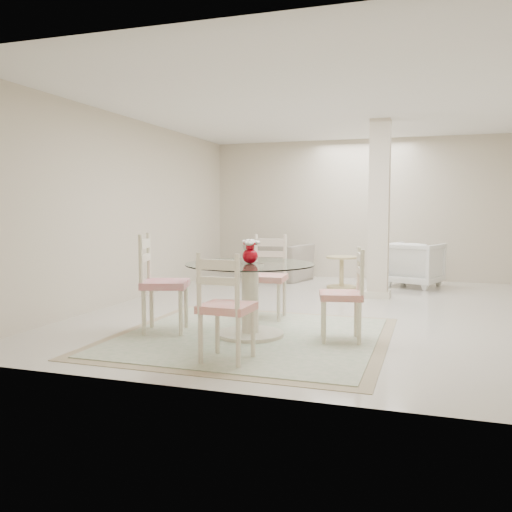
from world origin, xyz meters
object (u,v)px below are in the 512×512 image
(column, at_px, (379,210))
(dining_chair_north, at_px, (268,270))
(dining_chair_west, at_px, (158,276))
(dining_chair_south, at_px, (224,299))
(red_vase, at_px, (250,252))
(recliner_taupe, at_px, (279,262))
(armchair_white, at_px, (414,264))
(dining_chair_east, at_px, (348,288))
(dining_table, at_px, (250,300))
(side_table, at_px, (342,274))

(column, bearing_deg, dining_chair_north, -118.91)
(dining_chair_west, distance_m, dining_chair_south, 1.43)
(red_vase, xyz_separation_m, dining_chair_south, (0.10, -1.01, -0.34))
(recliner_taupe, bearing_deg, armchair_white, -166.85)
(dining_chair_east, relative_size, dining_chair_north, 0.93)
(dining_chair_west, bearing_deg, dining_chair_south, -145.44)
(column, bearing_deg, red_vase, -108.48)
(red_vase, bearing_deg, dining_chair_south, -84.30)
(dining_table, height_order, armchair_white, dining_table)
(dining_chair_south, relative_size, armchair_white, 1.26)
(red_vase, height_order, dining_chair_south, dining_chair_south)
(column, xyz_separation_m, dining_chair_north, (-1.14, -2.07, -0.75))
(red_vase, relative_size, armchair_white, 0.30)
(recliner_taupe, bearing_deg, side_table, 167.07)
(recliner_taupe, bearing_deg, dining_chair_north, 119.04)
(dining_chair_north, relative_size, recliner_taupe, 1.07)
(dining_table, relative_size, dining_chair_east, 1.29)
(dining_table, distance_m, recliner_taupe, 4.64)
(dining_table, bearing_deg, recliner_taupe, 101.91)
(column, bearing_deg, armchair_white, 69.77)
(recliner_taupe, bearing_deg, red_vase, 117.43)
(column, height_order, side_table, column)
(dining_chair_east, relative_size, recliner_taupe, 0.99)
(dining_chair_east, height_order, dining_chair_west, dining_chair_west)
(dining_chair_east, xyz_separation_m, dining_chair_north, (-1.12, 0.90, 0.04))
(dining_table, xyz_separation_m, armchair_white, (1.53, 4.44, -0.01))
(dining_chair_south, bearing_deg, column, -100.56)
(dining_chair_north, relative_size, armchair_white, 1.33)
(dining_table, bearing_deg, dining_chair_east, 6.78)
(dining_table, height_order, dining_chair_south, dining_chair_south)
(dining_chair_west, bearing_deg, recliner_taupe, -17.83)
(dining_chair_west, bearing_deg, red_vase, -99.96)
(column, relative_size, red_vase, 10.61)
(dining_chair_south, bearing_deg, side_table, -90.76)
(red_vase, xyz_separation_m, dining_chair_north, (-0.11, 1.02, -0.31))
(dining_chair_north, bearing_deg, dining_chair_west, -132.82)
(dining_chair_east, bearing_deg, dining_chair_north, -141.66)
(recliner_taupe, bearing_deg, dining_chair_south, 116.32)
(dining_chair_west, distance_m, recliner_taupe, 4.68)
(dining_chair_south, xyz_separation_m, side_table, (0.25, 4.85, -0.32))
(dining_chair_east, height_order, recliner_taupe, dining_chair_east)
(dining_chair_east, distance_m, recliner_taupe, 4.85)
(column, height_order, dining_chair_east, column)
(dining_chair_east, height_order, armchair_white, dining_chair_east)
(column, bearing_deg, dining_chair_east, -90.44)
(red_vase, height_order, dining_chair_north, dining_chair_north)
(red_vase, relative_size, dining_chair_north, 0.22)
(dining_chair_south, bearing_deg, armchair_white, -102.45)
(red_vase, height_order, recliner_taupe, red_vase)
(column, relative_size, dining_table, 1.98)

